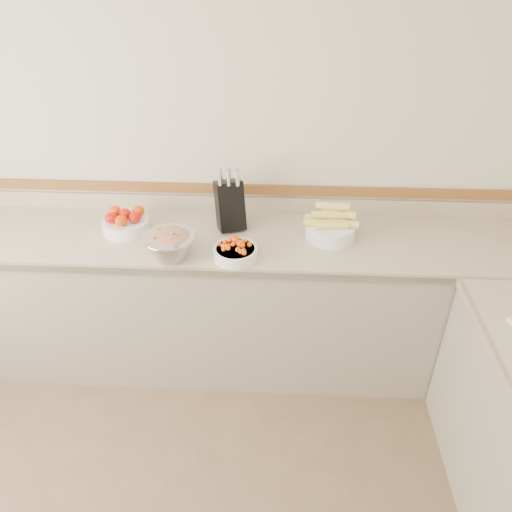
{
  "coord_description": "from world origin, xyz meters",
  "views": [
    {
      "loc": [
        0.46,
        -0.69,
        2.36
      ],
      "look_at": [
        0.35,
        1.35,
        1.0
      ],
      "focal_mm": 35.0,
      "sensor_mm": 36.0,
      "label": 1
    }
  ],
  "objects_px": {
    "cherry_tomato_bowl": "(235,251)",
    "rhubarb_bowl": "(170,244)",
    "knife_block": "(230,204)",
    "tomato_bowl": "(126,222)",
    "corn_bowl": "(330,227)"
  },
  "relations": [
    {
      "from": "cherry_tomato_bowl",
      "to": "rhubarb_bowl",
      "type": "relative_size",
      "value": 0.84
    },
    {
      "from": "knife_block",
      "to": "tomato_bowl",
      "type": "bearing_deg",
      "value": -172.81
    },
    {
      "from": "rhubarb_bowl",
      "to": "cherry_tomato_bowl",
      "type": "bearing_deg",
      "value": 1.27
    },
    {
      "from": "cherry_tomato_bowl",
      "to": "rhubarb_bowl",
      "type": "bearing_deg",
      "value": -178.73
    },
    {
      "from": "tomato_bowl",
      "to": "corn_bowl",
      "type": "height_order",
      "value": "corn_bowl"
    },
    {
      "from": "knife_block",
      "to": "rhubarb_bowl",
      "type": "xyz_separation_m",
      "value": [
        -0.28,
        -0.33,
        -0.07
      ]
    },
    {
      "from": "cherry_tomato_bowl",
      "to": "corn_bowl",
      "type": "bearing_deg",
      "value": 24.85
    },
    {
      "from": "knife_block",
      "to": "corn_bowl",
      "type": "distance_m",
      "value": 0.58
    },
    {
      "from": "tomato_bowl",
      "to": "corn_bowl",
      "type": "distance_m",
      "value": 1.16
    },
    {
      "from": "tomato_bowl",
      "to": "corn_bowl",
      "type": "xyz_separation_m",
      "value": [
        1.16,
        -0.01,
        0.01
      ]
    },
    {
      "from": "knife_block",
      "to": "cherry_tomato_bowl",
      "type": "relative_size",
      "value": 1.56
    },
    {
      "from": "corn_bowl",
      "to": "tomato_bowl",
      "type": "bearing_deg",
      "value": 179.37
    },
    {
      "from": "knife_block",
      "to": "rhubarb_bowl",
      "type": "relative_size",
      "value": 1.31
    },
    {
      "from": "knife_block",
      "to": "tomato_bowl",
      "type": "distance_m",
      "value": 0.6
    },
    {
      "from": "knife_block",
      "to": "corn_bowl",
      "type": "relative_size",
      "value": 1.19
    }
  ]
}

